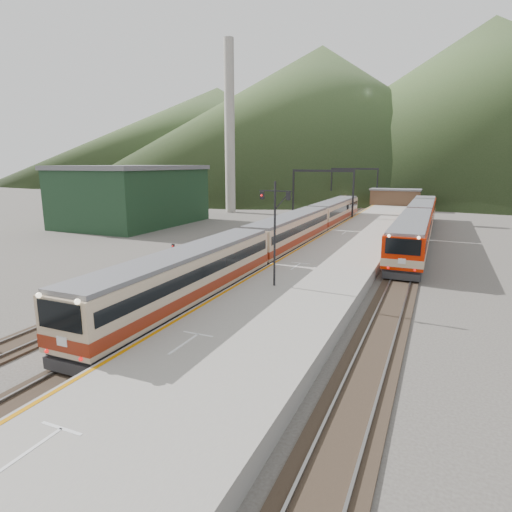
% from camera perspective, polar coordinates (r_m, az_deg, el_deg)
% --- Properties ---
extents(ground, '(400.00, 400.00, 0.00)m').
position_cam_1_polar(ground, '(18.76, -30.58, -17.84)').
color(ground, '#47423D').
rests_on(ground, ground).
extents(track_main, '(2.60, 200.00, 0.23)m').
position_cam_1_polar(track_main, '(51.74, 7.52, 2.33)').
color(track_main, black).
rests_on(track_main, ground).
extents(track_far, '(2.60, 200.00, 0.23)m').
position_cam_1_polar(track_far, '(53.29, 2.34, 2.72)').
color(track_far, black).
rests_on(track_far, ground).
extents(track_second, '(2.60, 200.00, 0.23)m').
position_cam_1_polar(track_second, '(49.91, 20.32, 1.31)').
color(track_second, black).
rests_on(track_second, ground).
extents(platform, '(8.00, 100.00, 1.00)m').
position_cam_1_polar(platform, '(48.52, 13.25, 1.97)').
color(platform, gray).
rests_on(platform, ground).
extents(gantry_near, '(9.55, 0.25, 8.00)m').
position_cam_1_polar(gantry_near, '(66.29, 8.88, 9.25)').
color(gantry_near, black).
rests_on(gantry_near, ground).
extents(gantry_far, '(9.55, 0.25, 8.00)m').
position_cam_1_polar(gantry_far, '(90.68, 12.94, 9.86)').
color(gantry_far, black).
rests_on(gantry_far, ground).
extents(warehouse, '(14.50, 20.50, 8.60)m').
position_cam_1_polar(warehouse, '(66.17, -16.07, 7.82)').
color(warehouse, '#16311A').
rests_on(warehouse, ground).
extents(smokestack, '(1.80, 1.80, 30.00)m').
position_cam_1_polar(smokestack, '(79.82, -3.53, 16.62)').
color(smokestack, '#9E998E').
rests_on(smokestack, ground).
extents(station_shed, '(9.40, 4.40, 3.10)m').
position_cam_1_polar(station_shed, '(87.69, 18.07, 7.52)').
color(station_shed, '#523826').
rests_on(station_shed, platform).
extents(hill_a, '(180.00, 180.00, 60.00)m').
position_cam_1_polar(hill_a, '(207.30, 8.60, 17.96)').
color(hill_a, '#314722').
rests_on(hill_a, ground).
extents(hill_b, '(220.00, 220.00, 75.00)m').
position_cam_1_polar(hill_b, '(241.33, 28.47, 17.64)').
color(hill_b, '#314722').
rests_on(hill_b, ground).
extents(hill_d, '(200.00, 200.00, 55.00)m').
position_cam_1_polar(hill_d, '(283.36, -5.08, 15.96)').
color(hill_d, '#314722').
rests_on(hill_d, ground).
extents(main_train, '(2.84, 58.24, 3.46)m').
position_cam_1_polar(main_train, '(43.84, 4.69, 3.12)').
color(main_train, tan).
rests_on(main_train, track_main).
extents(second_train, '(3.10, 42.16, 3.78)m').
position_cam_1_polar(second_train, '(54.47, 20.79, 4.32)').
color(second_train, '#BF1A00').
rests_on(second_train, track_second).
extents(signal_mast, '(2.20, 0.28, 6.78)m').
position_cam_1_polar(signal_mast, '(27.46, 2.52, 4.42)').
color(signal_mast, black).
rests_on(signal_mast, platform).
extents(short_signal_a, '(0.26, 0.23, 2.27)m').
position_cam_1_polar(short_signal_a, '(24.22, -23.13, -6.61)').
color(short_signal_a, black).
rests_on(short_signal_a, ground).
extents(short_signal_b, '(0.26, 0.22, 2.27)m').
position_cam_1_polar(short_signal_b, '(42.87, -0.54, 2.28)').
color(short_signal_b, black).
rests_on(short_signal_b, ground).
extents(short_signal_c, '(0.24, 0.19, 2.27)m').
position_cam_1_polar(short_signal_c, '(36.67, -10.94, 0.35)').
color(short_signal_c, black).
rests_on(short_signal_c, ground).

